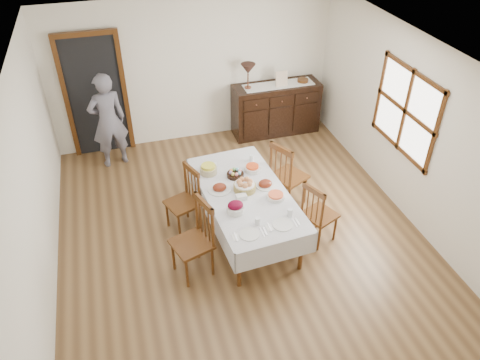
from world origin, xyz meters
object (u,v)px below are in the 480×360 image
object	(u,v)px
sideboard	(276,109)
table_lamp	(248,70)
chair_left_far	(185,199)
chair_right_near	(318,213)
dining_table	(245,197)
chair_left_near	(195,239)
chair_right_far	(287,174)
person	(108,118)

from	to	relation	value
sideboard	table_lamp	world-z (taller)	table_lamp
chair_left_far	chair_right_near	distance (m)	1.85
dining_table	table_lamp	xyz separation A→B (m)	(0.84, 2.62, 0.68)
chair_left_near	table_lamp	world-z (taller)	table_lamp
dining_table	chair_left_far	size ratio (longest dim) A/B	2.23
chair_right_far	person	world-z (taller)	person
dining_table	sideboard	bearing A→B (deg)	57.96
chair_right_near	sideboard	xyz separation A→B (m)	(0.50, 3.04, -0.01)
dining_table	chair_right_near	xyz separation A→B (m)	(0.89, -0.43, -0.15)
dining_table	chair_left_near	size ratio (longest dim) A/B	2.01
person	table_lamp	bearing A→B (deg)	172.42
person	table_lamp	xyz separation A→B (m)	(2.49, 0.26, 0.44)
chair_left_near	person	xyz separation A→B (m)	(-0.84, 2.87, 0.33)
chair_left_far	table_lamp	xyz separation A→B (m)	(1.61, 2.24, 0.83)
chair_right_near	person	size ratio (longest dim) A/B	0.55
chair_right_near	person	xyz separation A→B (m)	(-2.54, 2.78, 0.39)
dining_table	sideboard	world-z (taller)	sideboard
chair_left_far	dining_table	bearing A→B (deg)	43.60
chair_right_near	sideboard	world-z (taller)	chair_right_near
chair_left_near	chair_right_far	world-z (taller)	chair_right_far
dining_table	table_lamp	bearing A→B (deg)	68.22
chair_right_far	person	bearing A→B (deg)	24.86
chair_left_near	sideboard	bearing A→B (deg)	127.36
person	table_lamp	size ratio (longest dim) A/B	3.85
person	chair_left_far	bearing A→B (deg)	100.36
dining_table	sideboard	distance (m)	2.96
table_lamp	person	bearing A→B (deg)	-174.08
chair_right_near	chair_right_far	world-z (taller)	chair_right_far
person	chair_left_near	bearing A→B (deg)	92.79
chair_left_near	chair_right_far	distance (m)	1.86
chair_right_near	sideboard	bearing A→B (deg)	-33.00
chair_left_near	chair_right_near	xyz separation A→B (m)	(1.70, 0.09, -0.06)
chair_right_far	table_lamp	size ratio (longest dim) A/B	2.39
chair_left_far	person	xyz separation A→B (m)	(-0.88, 1.98, 0.39)
chair_left_near	sideboard	distance (m)	3.82
chair_left_far	person	bearing A→B (deg)	-176.64
chair_right_near	table_lamp	bearing A→B (deg)	-22.68
chair_left_far	table_lamp	size ratio (longest dim) A/B	2.13
dining_table	person	distance (m)	2.89
chair_left_near	chair_right_far	bearing A→B (deg)	103.93
sideboard	chair_left_near	bearing A→B (deg)	-125.16
table_lamp	sideboard	bearing A→B (deg)	-0.50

